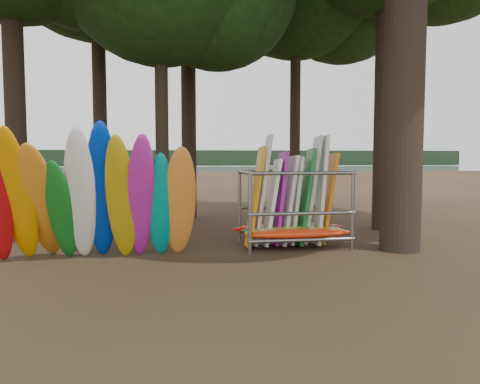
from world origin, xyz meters
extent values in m
plane|color=#47331E|center=(0.00, 0.00, 0.00)|extent=(120.00, 120.00, 0.00)
plane|color=gray|center=(0.00, 60.00, 0.00)|extent=(160.00, 160.00, 0.00)
cube|color=black|center=(0.00, 110.00, 2.00)|extent=(160.00, 4.00, 4.00)
cylinder|color=black|center=(-5.46, 3.07, 5.56)|extent=(0.54, 0.54, 11.12)
cylinder|color=black|center=(-3.54, 5.42, 5.69)|extent=(0.44, 0.44, 11.39)
cylinder|color=black|center=(-0.55, 7.35, 7.10)|extent=(0.56, 0.56, 14.21)
cylinder|color=black|center=(3.34, 6.47, 5.58)|extent=(0.39, 0.39, 11.15)
cylinder|color=black|center=(-1.55, 3.31, 4.63)|extent=(0.38, 0.38, 9.26)
cylinder|color=black|center=(5.30, 3.40, 6.35)|extent=(0.52, 0.52, 12.70)
ellipsoid|color=orange|center=(-4.62, 0.10, 1.47)|extent=(0.76, 1.62, 3.05)
ellipsoid|color=orange|center=(-4.19, 0.29, 1.30)|extent=(0.85, 2.05, 2.78)
ellipsoid|color=#126C1E|center=(-3.76, 0.19, 1.13)|extent=(0.71, 1.36, 2.36)
ellipsoid|color=white|center=(-3.32, 0.12, 1.47)|extent=(0.74, 1.53, 3.06)
ellipsoid|color=#032DAD|center=(-2.89, 0.25, 1.55)|extent=(0.85, 1.44, 3.20)
ellipsoid|color=#AC8E0D|center=(-2.46, 0.10, 1.40)|extent=(0.80, 1.26, 2.88)
ellipsoid|color=#AF229A|center=(-2.03, 0.07, 1.40)|extent=(0.81, 1.52, 2.91)
ellipsoid|color=#049187|center=(-1.60, 0.22, 1.21)|extent=(0.63, 1.16, 2.52)
ellipsoid|color=orange|center=(-1.17, 0.20, 1.28)|extent=(0.83, 1.30, 2.64)
ellipsoid|color=#F9380D|center=(1.77, 0.56, 0.42)|extent=(2.76, 0.55, 0.24)
ellipsoid|color=#A3A315|center=(1.77, 0.90, 0.42)|extent=(2.66, 0.55, 0.24)
ellipsoid|color=#186F35|center=(1.77, 1.23, 0.42)|extent=(2.67, 0.55, 0.24)
ellipsoid|color=red|center=(1.77, 1.51, 0.42)|extent=(3.06, 0.55, 0.24)
cube|color=orange|center=(0.77, 1.15, 1.29)|extent=(0.51, 0.77, 2.60)
cube|color=silver|center=(1.00, 1.34, 1.44)|extent=(0.56, 0.78, 2.89)
cube|color=white|center=(1.22, 1.20, 1.13)|extent=(0.49, 0.75, 2.28)
cube|color=#9D1A95|center=(1.44, 1.28, 1.22)|extent=(0.44, 0.79, 2.46)
cube|color=silver|center=(1.66, 1.21, 1.18)|extent=(0.53, 0.79, 2.37)
cube|color=silver|center=(1.88, 1.29, 1.15)|extent=(0.41, 0.75, 2.32)
cube|color=#176A29|center=(2.10, 1.14, 1.26)|extent=(0.48, 0.77, 2.54)
cube|color=silver|center=(2.32, 1.36, 1.43)|extent=(0.58, 0.78, 2.88)
cube|color=silver|center=(2.54, 1.17, 1.43)|extent=(0.40, 0.78, 2.89)
cube|color=orange|center=(2.76, 1.35, 1.21)|extent=(0.57, 0.80, 2.43)
camera|label=1|loc=(-1.55, -10.50, 2.32)|focal=35.00mm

